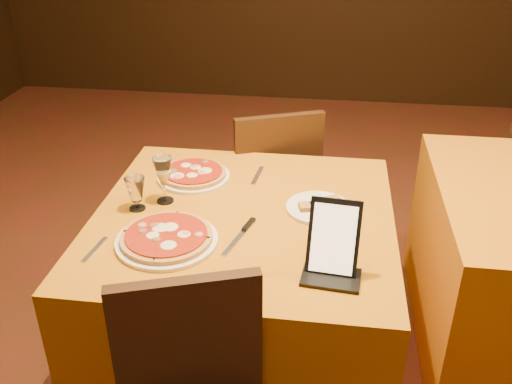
# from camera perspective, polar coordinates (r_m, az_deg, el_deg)

# --- Properties ---
(floor) EXTENTS (6.00, 7.00, 0.01)m
(floor) POSITION_cam_1_polar(r_m,az_deg,el_deg) (2.53, 3.39, -17.85)
(floor) COLOR #5E2D19
(floor) RESTS_ON ground
(main_table) EXTENTS (1.10, 1.10, 0.75)m
(main_table) POSITION_cam_1_polar(r_m,az_deg,el_deg) (2.32, -1.18, -10.26)
(main_table) COLOR #B66B0B
(main_table) RESTS_ON floor
(chair_main_far) EXTENTS (0.50, 0.50, 0.91)m
(chair_main_far) POSITION_cam_1_polar(r_m,az_deg,el_deg) (2.93, 1.17, 0.63)
(chair_main_far) COLOR black
(chair_main_far) RESTS_ON floor
(chair_side_far) EXTENTS (0.61, 0.61, 0.91)m
(chair_side_far) POSITION_cam_1_polar(r_m,az_deg,el_deg) (3.40, 24.25, 2.10)
(chair_side_far) COLOR black
(chair_side_far) RESTS_ON floor
(pizza_near) EXTENTS (0.35, 0.35, 0.03)m
(pizza_near) POSITION_cam_1_polar(r_m,az_deg,el_deg) (1.96, -8.92, -4.62)
(pizza_near) COLOR white
(pizza_near) RESTS_ON main_table
(pizza_far) EXTENTS (0.30, 0.30, 0.03)m
(pizza_far) POSITION_cam_1_polar(r_m,az_deg,el_deg) (2.37, -6.28, 1.71)
(pizza_far) COLOR white
(pizza_far) RESTS_ON main_table
(cutlet_dish) EXTENTS (0.25, 0.25, 0.03)m
(cutlet_dish) POSITION_cam_1_polar(r_m,az_deg,el_deg) (2.14, 6.29, -1.46)
(cutlet_dish) COLOR white
(cutlet_dish) RESTS_ON main_table
(wine_glass) EXTENTS (0.10, 0.10, 0.19)m
(wine_glass) POSITION_cam_1_polar(r_m,az_deg,el_deg) (2.17, -9.23, 1.24)
(wine_glass) COLOR #F4EB8B
(wine_glass) RESTS_ON main_table
(water_glass) EXTENTS (0.08, 0.08, 0.13)m
(water_glass) POSITION_cam_1_polar(r_m,az_deg,el_deg) (2.15, -11.91, -0.17)
(water_glass) COLOR silver
(water_glass) RESTS_ON main_table
(tablet) EXTENTS (0.17, 0.11, 0.23)m
(tablet) POSITION_cam_1_polar(r_m,az_deg,el_deg) (1.77, 7.77, -4.55)
(tablet) COLOR black
(tablet) RESTS_ON main_table
(knife) EXTENTS (0.08, 0.23, 0.01)m
(knife) POSITION_cam_1_polar(r_m,az_deg,el_deg) (1.97, -1.76, -4.61)
(knife) COLOR silver
(knife) RESTS_ON main_table
(fork_near) EXTENTS (0.04, 0.15, 0.01)m
(fork_near) POSITION_cam_1_polar(r_m,az_deg,el_deg) (1.98, -15.81, -5.55)
(fork_near) COLOR silver
(fork_near) RESTS_ON main_table
(fork_far) EXTENTS (0.04, 0.17, 0.01)m
(fork_far) POSITION_cam_1_polar(r_m,az_deg,el_deg) (2.38, 0.16, 1.66)
(fork_far) COLOR silver
(fork_far) RESTS_ON main_table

